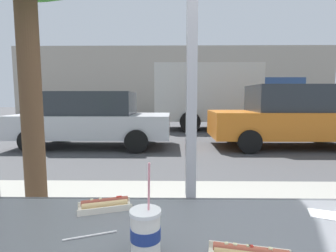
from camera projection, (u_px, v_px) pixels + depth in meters
ground_plane at (174, 139)px, 9.33m from camera, size 60.00×60.00×0.00m
sidewalk_strip at (180, 225)px, 2.96m from camera, size 16.00×2.80×0.11m
window_wall at (192, 33)px, 1.26m from camera, size 2.93×0.20×2.90m
building_facade_far at (173, 81)px, 23.17m from camera, size 28.00×1.20×5.92m
soda_cup_left at (146, 232)px, 0.82m from camera, size 0.10×0.10×0.31m
hotdog_tray_near at (105, 204)px, 1.17m from camera, size 0.25×0.16×0.05m
loose_straw at (90, 236)px, 0.94m from camera, size 0.18×0.07×0.01m
napkin_wrapper at (324, 215)px, 1.12m from camera, size 0.14×0.13×0.00m
parked_car_silver at (93, 119)px, 7.88m from camera, size 4.67×1.99×1.67m
parked_car_orange at (291, 117)px, 7.78m from camera, size 4.69×2.02×1.86m
box_truck at (221, 95)px, 12.13m from camera, size 6.43×2.44×2.98m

